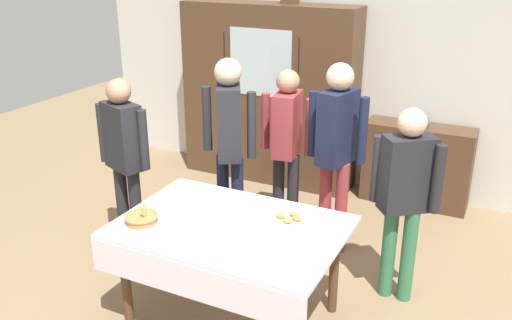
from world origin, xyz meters
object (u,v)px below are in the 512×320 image
Objects in this scene: wall_cabinet at (269,95)px; spoon_mid_right at (228,222)px; tea_cup_near_right at (270,245)px; person_by_cabinet at (337,140)px; person_behind_table_right at (405,189)px; book_stack at (421,123)px; spoon_front_edge at (199,218)px; bread_basket at (141,218)px; tea_cup_near_left at (226,196)px; person_beside_shelf at (124,149)px; spoon_far_left at (208,249)px; dining_table at (229,240)px; person_behind_table_left at (229,135)px; bookshelf_low at (417,165)px; person_near_right_end at (287,136)px; pastry_plate at (289,219)px; tea_cup_front_edge at (248,205)px.

wall_cabinet is 17.05× the size of spoon_mid_right.
person_by_cabinet is (-0.05, 1.45, 0.25)m from tea_cup_near_right.
spoon_mid_right is at bearing -71.17° from wall_cabinet.
person_behind_table_right reaches higher than spoon_mid_right.
spoon_front_edge is at bearing -112.11° from book_stack.
bread_basket is 0.61m from spoon_mid_right.
tea_cup_near_left is 1.09× the size of spoon_front_edge.
bread_basket is 0.15× the size of person_beside_shelf.
person_by_cabinet reaches higher than person_beside_shelf.
spoon_far_left is 0.08× the size of person_beside_shelf.
person_behind_table_right is at bearing -83.17° from book_stack.
spoon_front_edge is (0.65, -2.57, -0.24)m from wall_cabinet.
book_stack reaches higher than dining_table.
person_behind_table_left reaches higher than spoon_mid_right.
bookshelf_low is 3.05m from person_beside_shelf.
dining_table is 12.11× the size of tea_cup_near_right.
tea_cup_near_left is at bearing -114.89° from book_stack.
person_behind_table_left is 1.01× the size of person_by_cabinet.
person_behind_table_left is at bearing -127.30° from person_near_right_end.
person_by_cabinet reaches higher than bookshelf_low.
book_stack is at bearing 50.20° from person_behind_table_left.
book_stack is 1.82× the size of spoon_mid_right.
bread_basket is at bearing -120.39° from tea_cup_near_left.
spoon_mid_right is at bearing 154.71° from tea_cup_near_right.
wall_cabinet is 2.68m from spoon_mid_right.
tea_cup_near_right is 0.97m from bread_basket.
book_stack is 2.83m from spoon_front_edge.
pastry_plate is at bearing -101.25° from bookshelf_low.
bookshelf_low reaches higher than dining_table.
bookshelf_low is 1.63m from person_near_right_end.
person_beside_shelf reaches higher than bread_basket.
bookshelf_low is 2.44m from pastry_plate.
spoon_front_edge is at bearing 34.91° from bread_basket.
dining_table is 1.00× the size of person_beside_shelf.
book_stack is at bearing 78.75° from pastry_plate.
tea_cup_near_right is 1.00× the size of tea_cup_near_left.
wall_cabinet is at bearing 122.26° from person_near_right_end.
pastry_plate is at bearing -11.16° from tea_cup_near_left.
bookshelf_low reaches higher than tea_cup_near_right.
person_near_right_end reaches higher than book_stack.
tea_cup_near_left is 1.11m from person_by_cabinet.
bookshelf_low is at bearing 67.89° from spoon_front_edge.
tea_cup_front_edge is at bearing 84.23° from spoon_mid_right.
wall_cabinet is 1.17× the size of person_behind_table_left.
spoon_mid_right is at bearing -95.77° from tea_cup_front_edge.
bookshelf_low is 2.48m from tea_cup_front_edge.
person_behind_table_right is at bearing 7.01° from person_beside_shelf.
tea_cup_front_edge is (-0.82, -2.31, 0.37)m from bookshelf_low.
spoon_far_left is at bearing -32.50° from person_beside_shelf.
tea_cup_near_left is 1.12m from person_beside_shelf.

